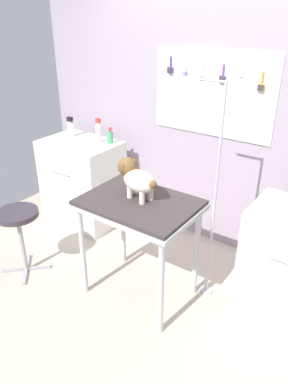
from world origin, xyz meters
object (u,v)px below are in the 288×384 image
grooming_table (139,212)px  detangler_spray (71,128)px  dog (136,178)px  counter_left (83,182)px  stool (18,222)px  grooming_arm (213,206)px

grooming_table → detangler_spray: detangler_spray is taller
detangler_spray → dog: bearing=-25.8°
dog → grooming_table: bearing=-35.8°
grooming_table → dog: dog is taller
grooming_table → dog: size_ratio=2.19×
counter_left → stool: counter_left is taller
stool → detangler_spray: bearing=110.4°
dog → stool: dog is taller
counter_left → detangler_spray: 0.59m
grooming_table → stool: 1.12m
dog → detangler_spray: size_ratio=1.87×
stool → detangler_spray: 1.25m
stool → detangler_spray: detangler_spray is taller
grooming_table → counter_left: size_ratio=0.95×
grooming_arm → detangler_spray: (-1.86, 0.36, 0.20)m
grooming_arm → stool: bearing=-154.1°
grooming_arm → counter_left: bearing=170.2°
grooming_arm → detangler_spray: grooming_arm is taller
stool → detangler_spray: size_ratio=2.90×
dog → stool: 1.17m
grooming_table → grooming_arm: size_ratio=0.50×
grooming_table → stool: size_ratio=1.42×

